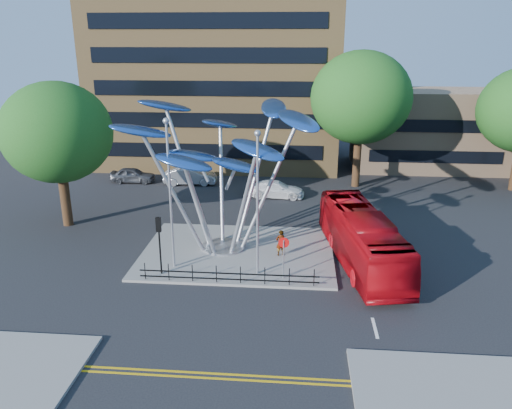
# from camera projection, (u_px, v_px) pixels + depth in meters

# --- Properties ---
(ground) EXTENTS (120.00, 120.00, 0.00)m
(ground) POSITION_uv_depth(u_px,v_px,m) (243.00, 301.00, 25.99)
(ground) COLOR black
(ground) RESTS_ON ground
(traffic_island) EXTENTS (12.00, 9.00, 0.15)m
(traffic_island) POSITION_uv_depth(u_px,v_px,m) (238.00, 252.00, 31.71)
(traffic_island) COLOR slate
(traffic_island) RESTS_ON ground
(double_yellow_near) EXTENTS (40.00, 0.12, 0.01)m
(double_yellow_near) POSITION_uv_depth(u_px,v_px,m) (227.00, 374.00, 20.32)
(double_yellow_near) COLOR gold
(double_yellow_near) RESTS_ON ground
(double_yellow_far) EXTENTS (40.00, 0.12, 0.01)m
(double_yellow_far) POSITION_uv_depth(u_px,v_px,m) (226.00, 379.00, 20.04)
(double_yellow_far) COLOR gold
(double_yellow_far) RESTS_ON ground
(brick_tower) EXTENTS (25.00, 15.00, 30.00)m
(brick_tower) POSITION_uv_depth(u_px,v_px,m) (219.00, 18.00, 51.93)
(brick_tower) COLOR olive
(brick_tower) RESTS_ON ground
(low_building_near) EXTENTS (15.00, 8.00, 8.00)m
(low_building_near) POSITION_uv_depth(u_px,v_px,m) (428.00, 129.00, 51.75)
(low_building_near) COLOR tan
(low_building_near) RESTS_ON ground
(tree_right) EXTENTS (8.80, 8.80, 12.11)m
(tree_right) POSITION_uv_depth(u_px,v_px,m) (361.00, 98.00, 43.56)
(tree_right) COLOR black
(tree_right) RESTS_ON ground
(tree_left) EXTENTS (7.60, 7.60, 10.32)m
(tree_left) POSITION_uv_depth(u_px,v_px,m) (57.00, 133.00, 34.41)
(tree_left) COLOR black
(tree_left) RESTS_ON ground
(leaf_sculpture) EXTENTS (12.72, 9.54, 9.51)m
(leaf_sculpture) POSITION_uv_depth(u_px,v_px,m) (220.00, 144.00, 30.28)
(leaf_sculpture) COLOR #9EA0A5
(leaf_sculpture) RESTS_ON traffic_island
(street_lamp_left) EXTENTS (0.36, 0.36, 8.80)m
(street_lamp_left) POSITION_uv_depth(u_px,v_px,m) (170.00, 182.00, 27.96)
(street_lamp_left) COLOR #9EA0A5
(street_lamp_left) RESTS_ON traffic_island
(street_lamp_right) EXTENTS (0.36, 0.36, 8.30)m
(street_lamp_right) POSITION_uv_depth(u_px,v_px,m) (257.00, 191.00, 27.16)
(street_lamp_right) COLOR #9EA0A5
(street_lamp_right) RESTS_ON traffic_island
(traffic_light_island) EXTENTS (0.28, 0.18, 3.42)m
(traffic_light_island) POSITION_uv_depth(u_px,v_px,m) (159.00, 233.00, 27.92)
(traffic_light_island) COLOR black
(traffic_light_island) RESTS_ON traffic_island
(no_entry_sign_island) EXTENTS (0.60, 0.10, 2.45)m
(no_entry_sign_island) POSITION_uv_depth(u_px,v_px,m) (284.00, 251.00, 27.62)
(no_entry_sign_island) COLOR #9EA0A5
(no_entry_sign_island) RESTS_ON traffic_island
(pedestrian_railing_front) EXTENTS (10.00, 0.06, 1.00)m
(pedestrian_railing_front) POSITION_uv_depth(u_px,v_px,m) (228.00, 276.00, 27.50)
(pedestrian_railing_front) COLOR black
(pedestrian_railing_front) RESTS_ON traffic_island
(red_bus) EXTENTS (4.64, 11.83, 3.21)m
(red_bus) POSITION_uv_depth(u_px,v_px,m) (362.00, 238.00, 29.97)
(red_bus) COLOR #A0070F
(red_bus) RESTS_ON ground
(pedestrian) EXTENTS (0.71, 0.59, 1.67)m
(pedestrian) POSITION_uv_depth(u_px,v_px,m) (281.00, 243.00, 30.84)
(pedestrian) COLOR gray
(pedestrian) RESTS_ON traffic_island
(parked_car_left) EXTENTS (4.19, 1.75, 1.42)m
(parked_car_left) POSITION_uv_depth(u_px,v_px,m) (133.00, 175.00, 47.07)
(parked_car_left) COLOR #45474D
(parked_car_left) RESTS_ON ground
(parked_car_mid) EXTENTS (4.95, 2.00, 1.60)m
(parked_car_mid) POSITION_uv_depth(u_px,v_px,m) (190.00, 176.00, 46.41)
(parked_car_mid) COLOR #95989C
(parked_car_mid) RESTS_ON ground
(parked_car_right) EXTENTS (4.89, 2.12, 1.40)m
(parked_car_right) POSITION_uv_depth(u_px,v_px,m) (276.00, 189.00, 42.70)
(parked_car_right) COLOR silver
(parked_car_right) RESTS_ON ground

